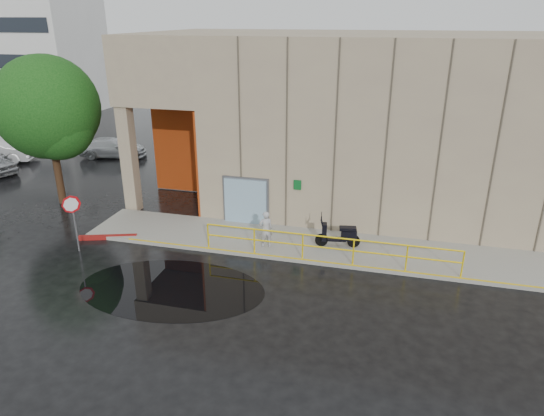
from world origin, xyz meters
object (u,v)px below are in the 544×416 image
Objects in this scene: stop_sign at (72,211)px; tree_near at (50,112)px; person at (266,229)px; scooter at (339,228)px; red_curb at (108,237)px; car_c at (113,148)px.

tree_near is (-3.92, 4.51, 2.83)m from stop_sign.
person is at bearing -12.78° from tree_near.
scooter is 0.76× the size of red_curb.
person is 0.62× the size of red_curb.
car_c is at bearing 92.00° from stop_sign.
red_curb is at bearing -36.04° from tree_near.
stop_sign is at bearing -48.99° from tree_near.
tree_near reaches higher than red_curb.
person is 2.89m from scooter.
tree_near is (-13.90, 1.81, 3.63)m from scooter.
scooter is 10.37m from stop_sign.
car_c is 9.39m from tree_near.
scooter is at bearing -8.75° from stop_sign.
person reaches higher than scooter.
person is 0.83× the size of scooter.
red_curb is at bearing 178.89° from scooter.
tree_near is at bearing -179.34° from car_c.
car_c is at bearing 138.62° from scooter.
stop_sign is 0.33× the size of tree_near.
red_curb is 0.56× the size of car_c.
stop_sign reaches higher than scooter.
tree_near is (2.26, -8.22, 3.94)m from car_c.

